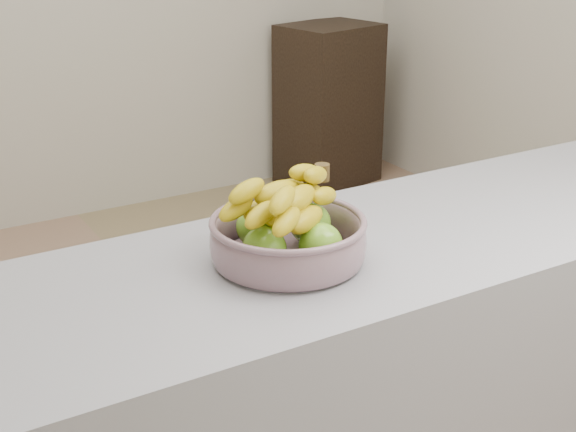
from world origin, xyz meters
The scene contains 4 objects.
ground centered at (0.00, 0.00, 0.00)m, with size 4.00×4.00×0.00m, color #917059.
counter centered at (0.00, -0.74, 0.45)m, with size 2.00×0.60×0.90m, color gray.
cabinet centered at (1.47, 1.78, 0.46)m, with size 0.52×0.41×0.93m, color black.
fruit_bowl centered at (-0.30, -0.74, 0.96)m, with size 0.32×0.32×0.18m.
Camera 1 is at (-1.07, -2.04, 1.60)m, focal length 50.00 mm.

